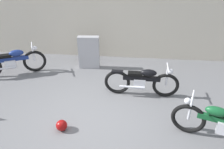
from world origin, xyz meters
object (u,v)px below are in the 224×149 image
object	(u,v)px
motorcycle_green	(222,124)
motorcycle_blue	(13,62)
stone_marker	(89,52)
helmet	(62,125)
motorcycle_black	(142,81)

from	to	relation	value
motorcycle_green	motorcycle_blue	xyz separation A→B (m)	(-5.42, 2.23, -0.00)
stone_marker	motorcycle_blue	size ratio (longest dim) A/B	0.57
helmet	stone_marker	bearing A→B (deg)	89.11
stone_marker	motorcycle_black	distance (m)	2.20
helmet	motorcycle_black	distance (m)	2.31
motorcycle_black	motorcycle_blue	world-z (taller)	motorcycle_blue
motorcycle_black	helmet	bearing A→B (deg)	-136.98
stone_marker	motorcycle_green	xyz separation A→B (m)	(3.21, -2.92, -0.10)
stone_marker	motorcycle_blue	xyz separation A→B (m)	(-2.21, -0.70, -0.10)
stone_marker	motorcycle_blue	distance (m)	2.32
motorcycle_blue	motorcycle_green	bearing A→B (deg)	-46.73
helmet	motorcycle_blue	xyz separation A→B (m)	(-2.17, 2.25, 0.31)
helmet	motorcycle_green	bearing A→B (deg)	0.45
motorcycle_black	motorcycle_green	bearing A→B (deg)	-42.67
motorcycle_green	motorcycle_black	bearing A→B (deg)	-26.45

